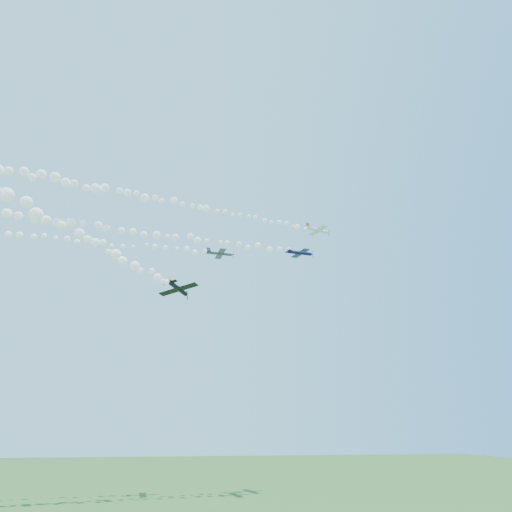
{
  "coord_description": "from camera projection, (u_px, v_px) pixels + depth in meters",
  "views": [
    {
      "loc": [
        -8.2,
        -84.91,
        11.85
      ],
      "look_at": [
        4.05,
        -4.55,
        44.61
      ],
      "focal_mm": 30.0,
      "sensor_mm": 36.0,
      "label": 1
    }
  ],
  "objects": [
    {
      "name": "plane_grey",
      "position": [
        220.0,
        253.0,
        94.64
      ],
      "size": [
        6.36,
        6.75,
        1.93
      ],
      "rotation": [
        0.04,
        -0.0,
        0.11
      ],
      "color": "#393E54"
    },
    {
      "name": "plane_navy",
      "position": [
        300.0,
        253.0,
        94.73
      ],
      "size": [
        6.67,
        7.06,
        1.93
      ],
      "rotation": [
        0.1,
        -0.02,
        0.18
      ],
      "color": "#0D103C"
    },
    {
      "name": "smoke_trail_grey",
      "position": [
        15.0,
        234.0,
        84.43
      ],
      "size": [
        78.26,
        11.06,
        2.95
      ],
      "primitive_type": null,
      "color": "white"
    },
    {
      "name": "smoke_trail_white",
      "position": [
        164.0,
        200.0,
        87.6
      ],
      "size": [
        67.17,
        19.96,
        2.82
      ],
      "primitive_type": null,
      "color": "white"
    },
    {
      "name": "plane_white",
      "position": [
        318.0,
        230.0,
        101.47
      ],
      "size": [
        6.56,
        6.97,
        2.37
      ],
      "rotation": [
        0.06,
        0.06,
        0.26
      ],
      "color": "white"
    },
    {
      "name": "plane_black",
      "position": [
        178.0,
        289.0,
        70.97
      ],
      "size": [
        6.54,
        6.16,
        2.49
      ],
      "rotation": [
        -0.18,
        0.09,
        1.07
      ],
      "color": "black"
    },
    {
      "name": "smoke_trail_navy",
      "position": [
        103.0,
        227.0,
        82.15
      ],
      "size": [
        77.75,
        16.13,
        2.65
      ],
      "primitive_type": null,
      "color": "white"
    },
    {
      "name": "ground",
      "position": [
        229.0,
        501.0,
        74.58
      ],
      "size": [
        260.0,
        260.0,
        0.0
      ],
      "primitive_type": "plane",
      "color": "#27491B",
      "rests_on": "ground"
    }
  ]
}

